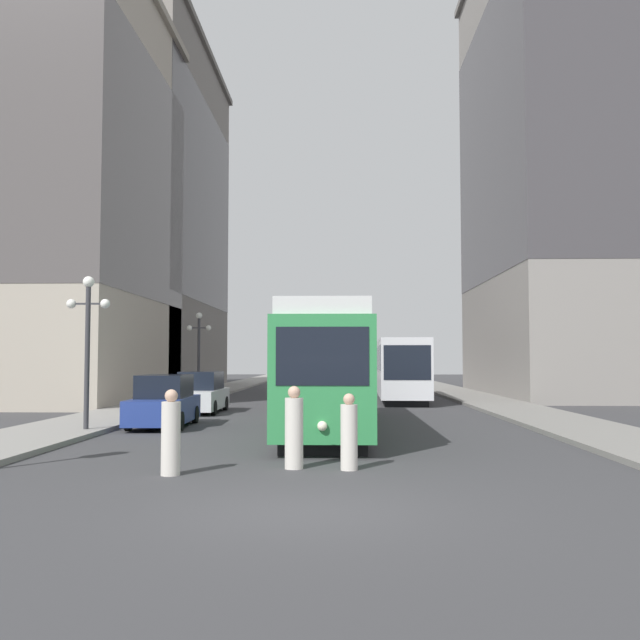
% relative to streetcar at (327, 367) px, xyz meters
% --- Properties ---
extents(ground_plane, '(200.00, 200.00, 0.00)m').
position_rel_streetcar_xyz_m(ground_plane, '(-0.12, -12.90, -2.10)').
color(ground_plane, '#38383A').
extents(sidewalk_left, '(3.35, 120.00, 0.15)m').
position_rel_streetcar_xyz_m(sidewalk_left, '(-8.73, 27.10, -2.03)').
color(sidewalk_left, gray).
rests_on(sidewalk_left, ground).
extents(sidewalk_right, '(3.35, 120.00, 0.15)m').
position_rel_streetcar_xyz_m(sidewalk_right, '(8.49, 27.10, -2.03)').
color(sidewalk_right, gray).
rests_on(sidewalk_right, ground).
extents(streetcar, '(2.65, 14.79, 3.89)m').
position_rel_streetcar_xyz_m(streetcar, '(0.00, 0.00, 0.00)').
color(streetcar, black).
rests_on(streetcar, ground).
extents(transit_bus, '(2.94, 11.80, 3.45)m').
position_rel_streetcar_xyz_m(transit_bus, '(3.90, 16.36, -0.15)').
color(transit_bus, black).
rests_on(transit_bus, ground).
extents(parked_car_left_near, '(1.99, 4.67, 1.82)m').
position_rel_streetcar_xyz_m(parked_car_left_near, '(-5.76, 0.73, -1.26)').
color(parked_car_left_near, black).
rests_on(parked_car_left_near, ground).
extents(parked_car_left_mid, '(1.90, 4.84, 1.82)m').
position_rel_streetcar_xyz_m(parked_car_left_mid, '(-5.76, 7.33, -1.26)').
color(parked_car_left_mid, black).
rests_on(parked_car_left_mid, ground).
extents(pedestrian_crossing_near, '(0.39, 0.39, 1.75)m').
position_rel_streetcar_xyz_m(pedestrian_crossing_near, '(-3.04, -9.55, -1.29)').
color(pedestrian_crossing_near, beige).
rests_on(pedestrian_crossing_near, ground).
extents(pedestrian_crossing_far, '(0.37, 0.37, 1.63)m').
position_rel_streetcar_xyz_m(pedestrian_crossing_far, '(0.62, -8.78, -1.34)').
color(pedestrian_crossing_far, beige).
rests_on(pedestrian_crossing_far, ground).
extents(pedestrian_on_sidewalk, '(0.40, 0.40, 1.78)m').
position_rel_streetcar_xyz_m(pedestrian_on_sidewalk, '(-0.57, -8.63, -1.27)').
color(pedestrian_on_sidewalk, beige).
rests_on(pedestrian_on_sidewalk, ground).
extents(lamp_post_left_near, '(1.41, 0.36, 4.89)m').
position_rel_streetcar_xyz_m(lamp_post_left_near, '(-7.66, -1.66, 1.30)').
color(lamp_post_left_near, '#333338').
rests_on(lamp_post_left_near, sidewalk_left).
extents(lamp_post_left_far, '(1.41, 0.36, 4.91)m').
position_rel_streetcar_xyz_m(lamp_post_left_far, '(-7.66, 16.15, 1.31)').
color(lamp_post_left_far, '#333338').
rests_on(lamp_post_left_far, sidewalk_left).
extents(building_left_corner, '(14.00, 17.13, 23.71)m').
position_rel_streetcar_xyz_m(building_left_corner, '(-17.11, 15.51, 10.10)').
color(building_left_corner, '#A89E8E').
rests_on(building_left_corner, ground).
extents(building_left_midblock, '(13.43, 23.78, 27.84)m').
position_rel_streetcar_xyz_m(building_left_midblock, '(-16.82, 31.87, 12.25)').
color(building_left_midblock, slate).
rests_on(building_left_midblock, ground).
extents(building_right_corner, '(16.15, 20.33, 30.74)m').
position_rel_streetcar_xyz_m(building_right_corner, '(17.94, 22.24, 13.75)').
color(building_right_corner, gray).
rests_on(building_right_corner, ground).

